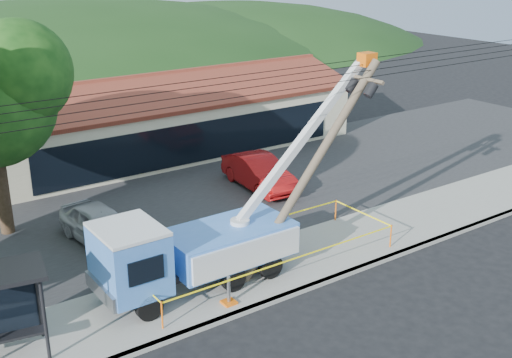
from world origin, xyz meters
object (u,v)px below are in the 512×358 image
Objects in this scene: utility_truck at (193,247)px; car_silver at (102,244)px; car_red at (259,189)px; leaning_pole at (318,157)px.

utility_truck is 2.51× the size of car_silver.
leaning_pole is at bearing -104.95° from car_red.
utility_truck is at bearing -82.70° from car_silver.
car_silver is at bearing 103.16° from utility_truck.
car_red is (7.65, 6.82, -1.67)m from utility_truck.
utility_truck is at bearing 172.10° from leaning_pole.
car_red is at bearing 41.71° from utility_truck.
leaning_pole reaches higher than car_red.
car_red is (8.90, 1.46, 0.00)m from car_silver.
leaning_pole is 1.65× the size of car_silver.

